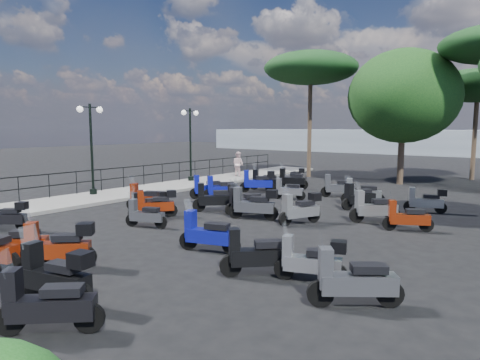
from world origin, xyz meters
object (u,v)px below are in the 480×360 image
Objects in this scene: pine_2 at (311,68)px; scooter_16 at (288,190)px; scooter_21 at (300,209)px; scooter_26 at (311,261)px; scooter_7 at (145,215)px; scooter_3 at (146,199)px; scooter_18 at (56,276)px; lamp_post_2 at (190,140)px; scooter_24 at (46,305)px; pedestrian_far at (238,164)px; scooter_27 at (374,208)px; scooter_31 at (291,180)px; broadleaf_tree at (404,96)px; scooter_17 at (338,187)px; scooter_1 at (5,216)px; scooter_9 at (216,198)px; scooter_5 at (292,176)px; scooter_25 at (353,281)px; scooter_15 at (246,202)px; scooter_30 at (221,189)px; scooter_14 at (254,204)px; scooter_8 at (156,204)px; scooter_22 at (358,197)px; lamp_post_1 at (91,143)px; scooter_19 at (257,255)px; scooter_10 at (208,188)px; scooter_23 at (362,193)px; scooter_11 at (258,182)px; pine_0 at (478,86)px; scooter_28 at (407,218)px; scooter_4 at (265,181)px; scooter_2 at (149,205)px; scooter_12 at (13,243)px; scooter_20 at (208,234)px; scooter_13 at (58,246)px.

scooter_16 is at bearing -66.95° from pine_2.
scooter_21 is 1.07× the size of scooter_26.
pine_2 is at bearing -12.33° from scooter_7.
scooter_18 is (5.77, -7.02, 0.05)m from scooter_3.
scooter_24 is at bearing -49.54° from lamp_post_2.
scooter_7 is (6.08, -12.87, -0.54)m from pedestrian_far.
scooter_31 is at bearing 9.48° from scooter_27.
broadleaf_tree reaches higher than scooter_31.
scooter_17 is 3.46m from scooter_31.
pine_2 is at bearing 8.58° from scooter_26.
scooter_17 is at bearing -59.55° from scooter_1.
scooter_16 is (0.79, 4.21, -0.12)m from scooter_9.
scooter_25 is (9.92, -14.39, 0.03)m from scooter_5.
scooter_15 is at bearing -23.82° from scooter_24.
scooter_17 is 5.65m from scooter_30.
scooter_27 is 0.19× the size of broadleaf_tree.
scooter_8 is at bearing 99.41° from scooter_14.
scooter_24 is at bearing 116.81° from scooter_22.
scooter_24 is at bearing 134.31° from scooter_26.
lamp_post_1 is 14.46m from scooter_24.
scooter_3 is 1.15× the size of scooter_19.
scooter_15 is at bearing -30.41° from lamp_post_2.
scooter_10 is 0.82× the size of scooter_23.
pine_0 is at bearing -65.67° from scooter_11.
scooter_16 is at bearing 37.22° from scooter_28.
scooter_4 is at bearing 6.22° from scooter_18.
scooter_9 is at bearing -62.51° from scooter_1.
scooter_27 is 8.60m from scooter_31.
broadleaf_tree is at bearing -64.40° from scooter_21.
scooter_21 is (3.79, 0.09, -0.03)m from scooter_9.
scooter_25 is at bearing -136.86° from scooter_3.
scooter_11 reaches higher than scooter_16.
scooter_2 is (4.85, -11.67, -0.50)m from pedestrian_far.
scooter_23 reaches higher than scooter_28.
scooter_26 is at bearing 148.17° from scooter_27.
pedestrian_far is 0.93× the size of scooter_4.
pine_2 reaches higher than scooter_12.
scooter_10 is 1.00× the size of scooter_30.
scooter_10 is (0.95, 8.73, 0.02)m from scooter_1.
scooter_2 is 0.84× the size of scooter_4.
scooter_2 is at bearing 144.61° from scooter_10.
scooter_11 is 0.21× the size of broadleaf_tree.
pine_2 reaches higher than scooter_16.
scooter_30 reaches higher than scooter_20.
scooter_13 is at bearing -100.11° from pine_0.
scooter_22 is 1.15× the size of scooter_30.
scooter_22 reaches higher than scooter_28.
scooter_15 is 0.99× the size of scooter_26.
scooter_18 is (3.51, -8.68, -0.01)m from scooter_9.
scooter_18 is 1.23× the size of scooter_27.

